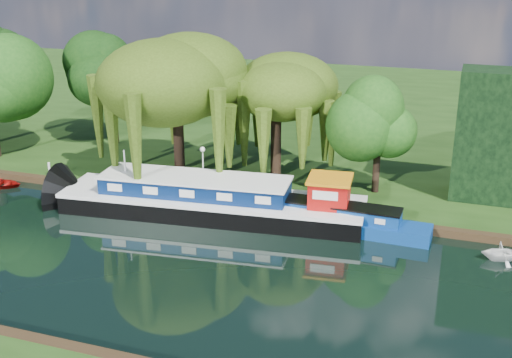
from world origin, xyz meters
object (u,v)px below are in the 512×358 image
at_px(narrowboat, 329,218).
at_px(white_cruiser, 501,260).
at_px(red_dinghy, 1,187).
at_px(dutch_barge, 214,200).

relative_size(narrowboat, white_cruiser, 5.45).
bearing_deg(red_dinghy, dutch_barge, -100.14).
bearing_deg(narrowboat, dutch_barge, -175.27).
relative_size(dutch_barge, narrowboat, 1.62).
height_order(narrowboat, red_dinghy, narrowboat).
bearing_deg(white_cruiser, red_dinghy, 72.09).
distance_m(narrowboat, red_dinghy, 22.49).
bearing_deg(dutch_barge, red_dinghy, 174.76).
height_order(dutch_barge, narrowboat, dutch_barge).
distance_m(dutch_barge, red_dinghy, 15.54).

